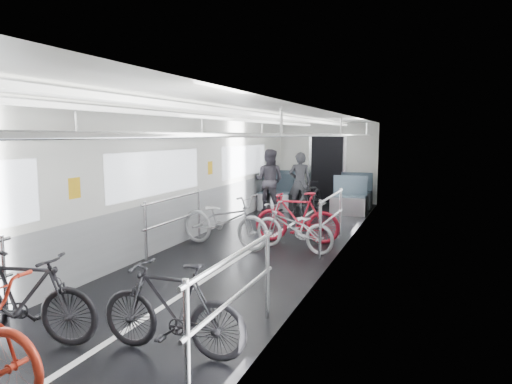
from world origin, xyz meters
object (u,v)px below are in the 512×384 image
Objects in this scene: person_standing at (300,183)px; person_seated at (269,180)px; bike_right_near at (172,308)px; bike_right_far at (297,217)px; bike_left_mid at (23,298)px; bike_aisle at (311,196)px; bike_left_far at (224,220)px; bike_right_mid at (293,227)px.

person_seated reaches higher than person_standing.
bike_right_far reaches higher than bike_right_near.
bike_left_mid is 8.38m from bike_aisle.
bike_right_far reaches higher than bike_left_mid.
person_standing is 0.96× the size of person_seated.
bike_left_far is at bearing -96.34° from bike_aisle.
bike_right_mid is at bearing -30.89° from bike_left_mid.
bike_left_far reaches higher than bike_right_mid.
bike_left_far is at bearing -163.94° from bike_right_near.
bike_left_far is at bearing -66.60° from bike_right_mid.
bike_right_near is at bearing -3.41° from bike_right_far.
person_seated is at bearing -10.59° from bike_left_mid.
person_standing is (-0.99, 8.01, 0.35)m from bike_right_near.
bike_right_near is 4.15m from bike_right_mid.
person_seated is (-1.69, 3.22, 0.35)m from bike_right_far.
person_standing is 0.84m from person_seated.
bike_left_far is 1.26× the size of bike_right_near.
person_standing reaches higher than bike_left_mid.
bike_left_mid is 8.37m from person_standing.
bike_aisle is (0.81, 8.34, -0.01)m from bike_left_mid.
bike_left_far is 4.10m from bike_aisle.
bike_aisle is (-0.54, 3.27, -0.03)m from bike_right_far.
bike_right_mid is 0.98× the size of bike_right_far.
bike_right_far is 0.97× the size of person_seated.
bike_left_mid reaches higher than bike_right_mid.
bike_left_mid is at bearing -19.95° from bike_right_far.
person_standing reaches higher than bike_right_mid.
bike_left_far is at bearing -61.26° from bike_right_far.
bike_right_far is 3.65m from person_seated.
person_seated is (-0.53, 4.00, 0.34)m from bike_left_far.
bike_aisle is at bearing -175.87° from person_seated.
bike_left_mid is 0.93× the size of person_seated.
bike_right_far is at bearing -154.89° from bike_right_mid.
bike_left_mid is at bearing -2.58° from bike_right_mid.
bike_aisle is 1.09× the size of person_standing.
bike_left_mid is 0.89× the size of bike_aisle.
bike_left_far reaches higher than bike_aisle.
bike_left_far is at bearing 73.50° from person_standing.
bike_right_mid is at bearing 4.65° from bike_right_far.
bike_aisle reaches higher than bike_right_near.
bike_right_far is at bearing -45.71° from bike_left_far.
bike_aisle is 0.46m from person_standing.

